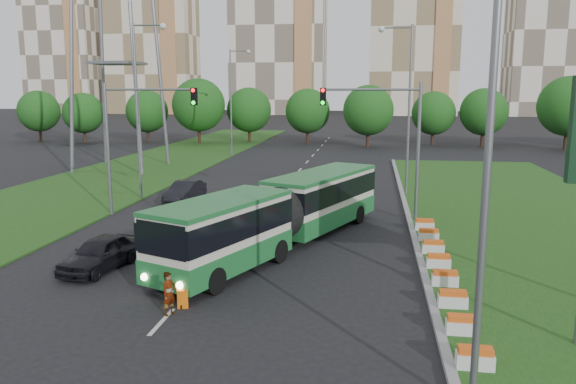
% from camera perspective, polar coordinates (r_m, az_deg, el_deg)
% --- Properties ---
extents(ground, '(360.00, 360.00, 0.00)m').
position_cam_1_polar(ground, '(24.30, -0.84, -7.88)').
color(ground, black).
rests_on(ground, ground).
extents(grass_median, '(14.00, 60.00, 0.15)m').
position_cam_1_polar(grass_median, '(32.99, 24.58, -3.78)').
color(grass_median, '#1E4513').
rests_on(grass_median, ground).
extents(median_kerb, '(0.30, 60.00, 0.18)m').
position_cam_1_polar(median_kerb, '(31.75, 12.42, -3.56)').
color(median_kerb, gray).
rests_on(median_kerb, ground).
extents(left_verge, '(12.00, 110.00, 0.10)m').
position_cam_1_polar(left_verge, '(53.03, -15.81, 1.81)').
color(left_verge, '#1E4513').
rests_on(left_verge, ground).
extents(lane_markings, '(0.20, 100.00, 0.01)m').
position_cam_1_polar(lane_markings, '(43.96, -0.46, 0.43)').
color(lane_markings, '#BABAB3').
rests_on(lane_markings, ground).
extents(flower_planters, '(1.10, 15.90, 0.60)m').
position_cam_1_polar(flower_planters, '(23.76, 15.33, -7.55)').
color(flower_planters, silver).
rests_on(flower_planters, grass_median).
extents(traffic_mast_median, '(5.76, 0.32, 8.00)m').
position_cam_1_polar(traffic_mast_median, '(32.85, 10.33, 6.28)').
color(traffic_mast_median, slate).
rests_on(traffic_mast_median, ground).
extents(traffic_mast_left, '(5.76, 0.32, 8.00)m').
position_cam_1_polar(traffic_mast_left, '(34.84, -15.54, 6.30)').
color(traffic_mast_left, slate).
rests_on(traffic_mast_left, ground).
extents(street_lamps, '(36.00, 60.00, 12.00)m').
position_cam_1_polar(street_lamps, '(33.49, -3.17, 7.62)').
color(street_lamps, slate).
rests_on(street_lamps, ground).
extents(tree_line, '(120.00, 8.00, 9.00)m').
position_cam_1_polar(tree_line, '(78.07, 13.23, 7.86)').
color(tree_line, '#144512').
rests_on(tree_line, ground).
extents(apartment_tower_west, '(26.00, 15.00, 48.00)m').
position_cam_1_polar(apartment_tower_west, '(186.66, -13.60, 15.18)').
color(apartment_tower_west, beige).
rests_on(apartment_tower_west, ground).
extents(apartment_tower_cwest, '(28.00, 15.00, 52.00)m').
position_cam_1_polar(apartment_tower_cwest, '(176.10, -0.95, 16.42)').
color(apartment_tower_cwest, silver).
rests_on(apartment_tower_cwest, ground).
extents(apartment_tower_ceast, '(25.00, 15.00, 50.00)m').
position_cam_1_polar(apartment_tower_ceast, '(173.99, 12.69, 15.92)').
color(apartment_tower_ceast, beige).
rests_on(apartment_tower_ceast, ground).
extents(apartment_tower_east, '(27.00, 15.00, 47.00)m').
position_cam_1_polar(apartment_tower_east, '(180.89, 25.83, 14.46)').
color(apartment_tower_east, silver).
rests_on(apartment_tower_east, ground).
extents(midrise_west, '(22.00, 14.00, 36.00)m').
position_cam_1_polar(midrise_west, '(199.27, -21.75, 12.69)').
color(midrise_west, silver).
rests_on(midrise_west, ground).
extents(articulated_bus, '(2.62, 16.80, 2.77)m').
position_cam_1_polar(articulated_bus, '(27.39, -1.09, -2.09)').
color(articulated_bus, beige).
rests_on(articulated_bus, ground).
extents(car_left_near, '(2.43, 4.50, 1.45)m').
position_cam_1_polar(car_left_near, '(25.41, -18.53, -5.90)').
color(car_left_near, black).
rests_on(car_left_near, ground).
extents(car_left_far, '(1.85, 4.44, 1.43)m').
position_cam_1_polar(car_left_far, '(39.04, -10.42, 0.05)').
color(car_left_far, black).
rests_on(car_left_far, ground).
extents(pedestrian, '(0.56, 0.66, 1.53)m').
position_cam_1_polar(pedestrian, '(19.84, -12.00, -10.06)').
color(pedestrian, gray).
rests_on(pedestrian, ground).
extents(shopping_trolley, '(0.38, 0.40, 0.65)m').
position_cam_1_polar(shopping_trolley, '(20.54, -10.66, -10.60)').
color(shopping_trolley, '#DA620B').
rests_on(shopping_trolley, ground).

